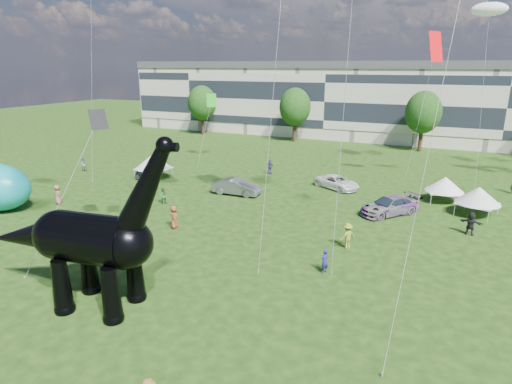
% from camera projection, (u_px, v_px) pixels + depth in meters
% --- Properties ---
extents(ground, '(220.00, 220.00, 0.00)m').
position_uv_depth(ground, '(158.00, 324.00, 21.52)').
color(ground, '#16330C').
rests_on(ground, ground).
extents(terrace_row, '(78.00, 11.00, 12.00)m').
position_uv_depth(terrace_row, '(333.00, 102.00, 76.91)').
color(terrace_row, beige).
rests_on(terrace_row, ground).
extents(tree_far_left, '(5.20, 5.20, 9.44)m').
position_uv_depth(tree_far_left, '(202.00, 100.00, 77.88)').
color(tree_far_left, '#382314').
rests_on(tree_far_left, ground).
extents(tree_mid_left, '(5.20, 5.20, 9.44)m').
position_uv_depth(tree_mid_left, '(295.00, 104.00, 70.62)').
color(tree_mid_left, '#382314').
rests_on(tree_mid_left, ground).
extents(tree_mid_right, '(5.20, 5.20, 9.44)m').
position_uv_depth(tree_mid_right, '(424.00, 109.00, 62.56)').
color(tree_mid_right, '#382314').
rests_on(tree_mid_right, ground).
extents(dinosaur_sculpture, '(12.04, 3.87, 9.80)m').
position_uv_depth(dinosaur_sculpture, '(86.00, 241.00, 22.31)').
color(dinosaur_sculpture, black).
rests_on(dinosaur_sculpture, ground).
extents(car_silver, '(3.53, 4.14, 1.34)m').
position_uv_depth(car_silver, '(143.00, 171.00, 49.82)').
color(car_silver, '#A2A2A6').
rests_on(car_silver, ground).
extents(car_grey, '(4.96, 2.00, 1.60)m').
position_uv_depth(car_grey, '(236.00, 187.00, 42.73)').
color(car_grey, slate).
rests_on(car_grey, ground).
extents(car_white, '(5.45, 4.32, 1.38)m').
position_uv_depth(car_white, '(337.00, 182.00, 44.77)').
color(car_white, white).
rests_on(car_white, ground).
extents(car_dark, '(5.31, 5.67, 1.61)m').
position_uv_depth(car_dark, '(390.00, 206.00, 37.05)').
color(car_dark, '#595960').
rests_on(car_dark, ground).
extents(gazebo_near, '(4.67, 4.67, 2.55)m').
position_uv_depth(gazebo_near, '(478.00, 195.00, 36.54)').
color(gazebo_near, silver).
rests_on(gazebo_near, ground).
extents(gazebo_far, '(4.09, 4.09, 2.43)m').
position_uv_depth(gazebo_far, '(445.00, 184.00, 40.22)').
color(gazebo_far, white).
rests_on(gazebo_far, ground).
extents(gazebo_left, '(4.53, 4.53, 2.83)m').
position_uv_depth(gazebo_left, '(153.00, 162.00, 48.41)').
color(gazebo_left, silver).
rests_on(gazebo_left, ground).
extents(visitors, '(47.38, 39.42, 1.89)m').
position_uv_depth(visitors, '(256.00, 210.00, 35.63)').
color(visitors, '#338034').
rests_on(visitors, ground).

